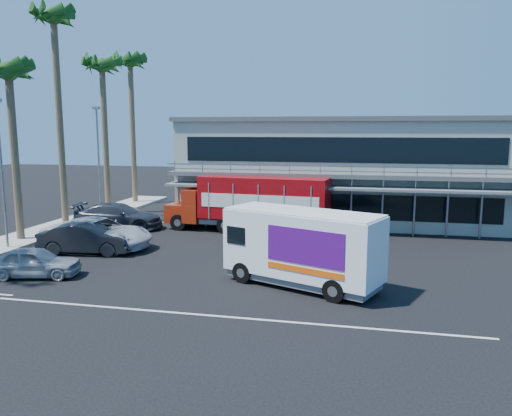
% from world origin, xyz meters
% --- Properties ---
extents(ground, '(120.00, 120.00, 0.00)m').
position_xyz_m(ground, '(0.00, 0.00, 0.00)').
color(ground, black).
rests_on(ground, ground).
extents(building, '(22.40, 12.00, 7.30)m').
position_xyz_m(building, '(3.00, 14.94, 3.66)').
color(building, '#9AA093').
rests_on(building, ground).
extents(curb_strip, '(3.00, 32.00, 0.16)m').
position_xyz_m(curb_strip, '(-15.00, 6.00, 0.08)').
color(curb_strip, '#A5A399').
rests_on(curb_strip, ground).
extents(palm_c, '(2.80, 2.80, 10.75)m').
position_xyz_m(palm_c, '(-14.90, 3.00, 9.21)').
color(palm_c, brown).
rests_on(palm_c, ground).
extents(palm_d, '(2.80, 2.80, 14.75)m').
position_xyz_m(palm_d, '(-15.20, 8.00, 12.80)').
color(palm_d, brown).
rests_on(palm_d, ground).
extents(palm_e, '(2.80, 2.80, 12.25)m').
position_xyz_m(palm_e, '(-14.70, 13.00, 10.57)').
color(palm_e, brown).
rests_on(palm_e, ground).
extents(palm_f, '(2.80, 2.80, 13.25)m').
position_xyz_m(palm_f, '(-15.10, 18.50, 11.47)').
color(palm_f, brown).
rests_on(palm_f, ground).
extents(light_pole_near, '(0.50, 0.25, 8.09)m').
position_xyz_m(light_pole_near, '(-14.20, 1.00, 4.50)').
color(light_pole_near, gray).
rests_on(light_pole_near, ground).
extents(light_pole_far, '(0.50, 0.25, 8.09)m').
position_xyz_m(light_pole_far, '(-14.20, 11.00, 4.50)').
color(light_pole_far, gray).
rests_on(light_pole_far, ground).
extents(red_truck, '(10.71, 3.42, 3.55)m').
position_xyz_m(red_truck, '(-2.14, 8.57, 1.95)').
color(red_truck, '#9E230C').
rests_on(red_truck, ground).
extents(white_van, '(6.91, 4.57, 3.20)m').
position_xyz_m(white_van, '(2.28, -2.00, 1.70)').
color(white_van, white).
rests_on(white_van, ground).
extents(parked_car_a, '(4.23, 2.46, 1.35)m').
position_xyz_m(parked_car_a, '(-9.50, -3.17, 0.68)').
color(parked_car_a, '#9DA0A4').
rests_on(parked_car_a, ground).
extents(parked_car_b, '(5.08, 2.35, 1.61)m').
position_xyz_m(parked_car_b, '(-9.50, 1.20, 0.81)').
color(parked_car_b, black).
rests_on(parked_car_b, ground).
extents(parked_car_c, '(6.24, 3.21, 1.69)m').
position_xyz_m(parked_car_c, '(-9.50, 2.31, 0.84)').
color(parked_car_c, silver).
rests_on(parked_car_c, ground).
extents(parked_car_d, '(6.02, 3.01, 1.68)m').
position_xyz_m(parked_car_d, '(-11.04, 7.60, 0.84)').
color(parked_car_d, '#282C36').
rests_on(parked_car_d, ground).
extents(parked_car_e, '(4.60, 2.90, 1.46)m').
position_xyz_m(parked_car_e, '(-10.57, 8.11, 0.73)').
color(parked_car_e, slate).
rests_on(parked_car_e, ground).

